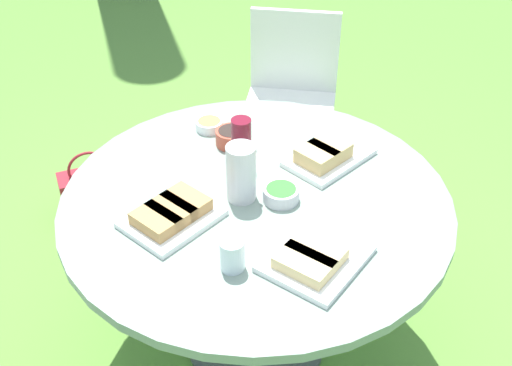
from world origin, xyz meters
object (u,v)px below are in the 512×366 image
(handbag, at_px, (92,192))
(water_pitcher, at_px, (241,173))
(wine_glass, at_px, (241,133))
(dining_table, at_px, (256,222))
(chair_near_left, at_px, (291,89))

(handbag, bearing_deg, water_pitcher, -68.98)
(water_pitcher, relative_size, wine_glass, 1.09)
(dining_table, height_order, wine_glass, wine_glass)
(wine_glass, distance_m, handbag, 1.23)
(dining_table, distance_m, handbag, 1.26)
(chair_near_left, bearing_deg, water_pitcher, -122.93)
(wine_glass, bearing_deg, water_pitcher, -110.99)
(dining_table, distance_m, chair_near_left, 1.16)
(dining_table, xyz_separation_m, water_pitcher, (-0.04, 0.02, 0.21))
(dining_table, relative_size, handbag, 3.58)
(dining_table, height_order, handbag, dining_table)
(dining_table, height_order, chair_near_left, chair_near_left)
(chair_near_left, xyz_separation_m, water_pitcher, (-0.63, -0.98, 0.32))
(dining_table, distance_m, wine_glass, 0.32)
(wine_glass, height_order, handbag, wine_glass)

